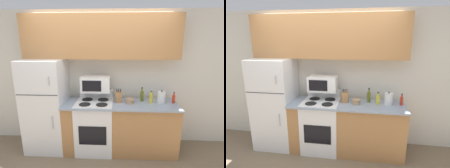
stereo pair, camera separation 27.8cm
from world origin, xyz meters
TOP-DOWN VIEW (x-y plane):
  - ground_plane at (0.00, 0.00)m, footprint 12.00×12.00m
  - wall_back at (0.00, 0.68)m, footprint 8.00×0.05m
  - lower_cabinets at (0.36, 0.29)m, footprint 2.01×0.62m
  - refrigerator at (-1.00, 0.32)m, footprint 0.71×0.67m
  - upper_cabinets at (0.00, 0.49)m, footprint 2.72×0.33m
  - stove at (-0.11, 0.28)m, footprint 0.65×0.60m
  - microwave at (-0.09, 0.40)m, footprint 0.51×0.31m
  - knife_block at (0.32, 0.32)m, footprint 0.12×0.09m
  - bowl at (0.52, 0.27)m, footprint 0.15×0.15m
  - bottle_cooking_spray at (0.89, 0.32)m, footprint 0.06×0.06m
  - bottle_hot_sauce at (1.29, 0.34)m, footprint 0.05×0.05m
  - bottle_olive_oil at (0.74, 0.40)m, footprint 0.06×0.06m
  - kettle at (1.07, 0.32)m, footprint 0.14×0.14m

SIDE VIEW (x-z plane):
  - ground_plane at x=0.00m, z-range 0.00..0.00m
  - lower_cabinets at x=0.36m, z-range 0.00..0.94m
  - stove at x=-0.11m, z-range -0.06..1.04m
  - refrigerator at x=-1.00m, z-range 0.00..1.69m
  - bowl at x=0.52m, z-range 0.94..1.03m
  - bottle_hot_sauce at x=1.29m, z-range 0.92..1.12m
  - bottle_cooking_spray at x=0.89m, z-range 0.91..1.13m
  - knife_block at x=0.32m, z-range 0.91..1.16m
  - bottle_olive_oil at x=0.74m, z-range 0.91..1.17m
  - kettle at x=1.07m, z-range 0.93..1.15m
  - microwave at x=-0.09m, z-range 1.11..1.38m
  - wall_back at x=0.00m, z-range 0.00..2.55m
  - upper_cabinets at x=0.00m, z-range 1.69..2.44m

